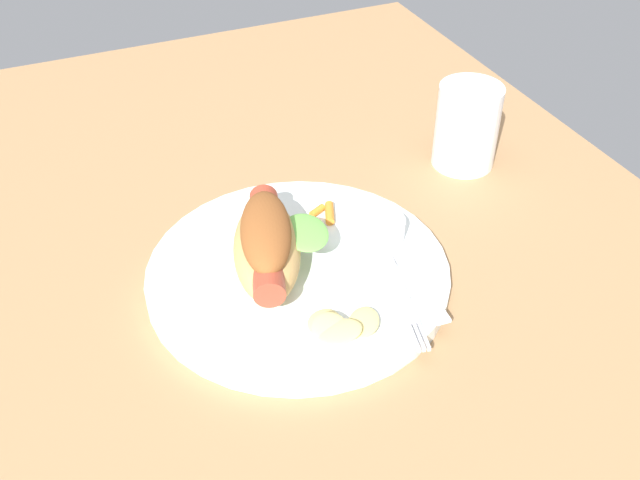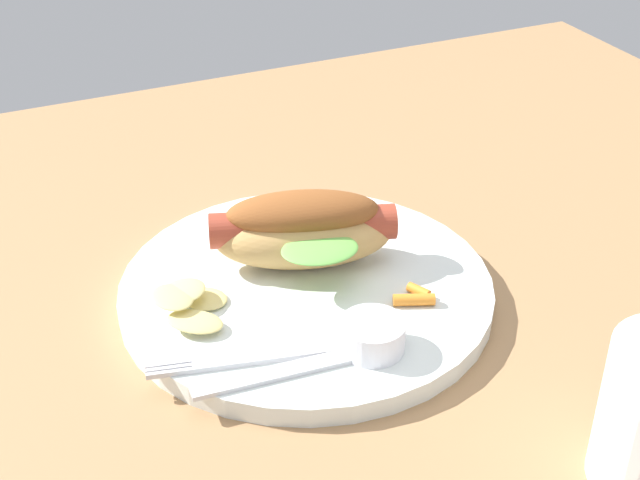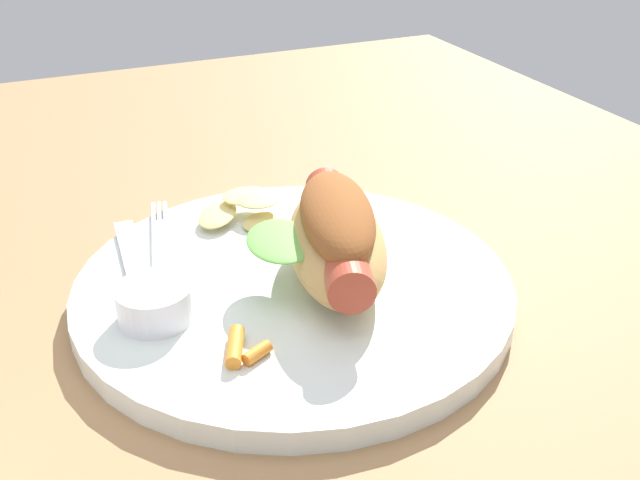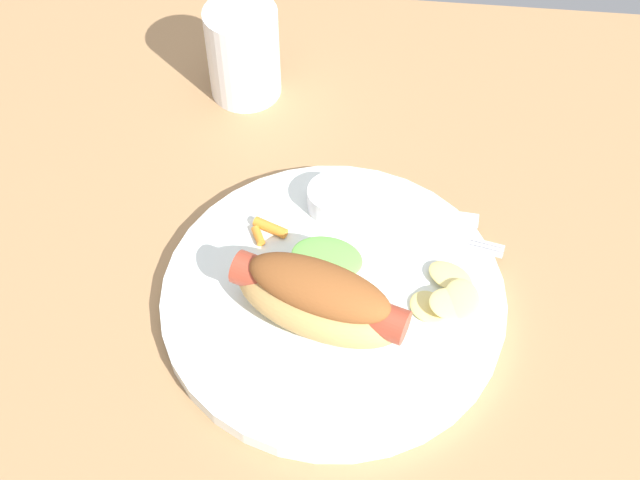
% 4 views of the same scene
% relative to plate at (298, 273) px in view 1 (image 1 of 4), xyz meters
% --- Properties ---
extents(ground_plane, '(1.20, 0.90, 0.02)m').
position_rel_plate_xyz_m(ground_plane, '(0.00, -0.02, -0.02)').
color(ground_plane, '#9E754C').
extents(plate, '(0.29, 0.29, 0.02)m').
position_rel_plate_xyz_m(plate, '(0.00, 0.00, 0.00)').
color(plate, white).
rests_on(plate, ground_plane).
extents(hot_dog, '(0.16, 0.12, 0.06)m').
position_rel_plate_xyz_m(hot_dog, '(-0.01, -0.03, 0.04)').
color(hot_dog, tan).
rests_on(hot_dog, plate).
extents(sauce_ramekin, '(0.05, 0.05, 0.02)m').
position_rel_plate_xyz_m(sauce_ramekin, '(-0.01, 0.10, 0.02)').
color(sauce_ramekin, white).
rests_on(sauce_ramekin, plate).
extents(fork, '(0.15, 0.05, 0.00)m').
position_rel_plate_xyz_m(fork, '(0.07, 0.07, 0.01)').
color(fork, silver).
rests_on(fork, plate).
extents(knife, '(0.13, 0.02, 0.00)m').
position_rel_plate_xyz_m(knife, '(0.06, 0.09, 0.01)').
color(knife, silver).
rests_on(knife, plate).
extents(chips_pile, '(0.06, 0.08, 0.02)m').
position_rel_plate_xyz_m(chips_pile, '(0.10, 0.00, 0.02)').
color(chips_pile, '#E2CE7A').
rests_on(chips_pile, plate).
extents(carrot_garnish, '(0.03, 0.03, 0.01)m').
position_rel_plate_xyz_m(carrot_garnish, '(-0.06, 0.06, 0.01)').
color(carrot_garnish, orange).
rests_on(carrot_garnish, plate).
extents(drinking_cup, '(0.07, 0.07, 0.10)m').
position_rel_plate_xyz_m(drinking_cup, '(-0.12, 0.26, 0.04)').
color(drinking_cup, white).
rests_on(drinking_cup, ground_plane).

